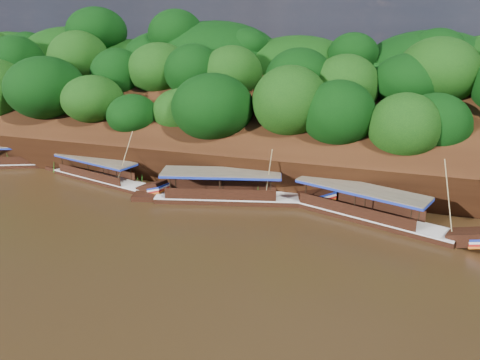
% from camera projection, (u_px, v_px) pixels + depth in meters
% --- Properties ---
extents(ground, '(160.00, 160.00, 0.00)m').
position_uv_depth(ground, '(216.00, 240.00, 32.75)').
color(ground, black).
rests_on(ground, ground).
extents(riverbank, '(120.00, 30.06, 19.40)m').
position_uv_depth(riverbank, '(289.00, 140.00, 52.55)').
color(riverbank, black).
rests_on(riverbank, ground).
extents(boat_0, '(15.16, 6.93, 6.52)m').
position_uv_depth(boat_0, '(379.00, 216.00, 35.40)').
color(boat_0, black).
rests_on(boat_0, ground).
extents(boat_1, '(15.20, 5.80, 5.45)m').
position_uv_depth(boat_1, '(240.00, 195.00, 39.65)').
color(boat_1, black).
rests_on(boat_1, ground).
extents(boat_2, '(13.79, 5.13, 5.74)m').
position_uv_depth(boat_2, '(107.00, 178.00, 44.22)').
color(boat_2, black).
rests_on(boat_2, ground).
extents(boat_3, '(12.80, 6.72, 2.77)m').
position_uv_depth(boat_3, '(11.00, 161.00, 49.25)').
color(boat_3, black).
rests_on(boat_3, ground).
extents(reeds, '(47.95, 2.53, 1.91)m').
position_uv_depth(reeds, '(219.00, 181.00, 42.13)').
color(reeds, '#296619').
rests_on(reeds, ground).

